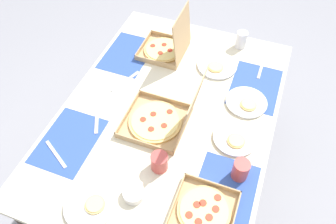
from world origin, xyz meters
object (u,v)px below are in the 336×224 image
(pizza_box_corner_left, at_px, (167,47))
(cup_clear_right, at_px, (241,40))
(cup_spare, at_px, (241,170))
(plate_near_left, at_px, (235,138))
(pizza_box_center, at_px, (204,211))
(condiment_bowl, at_px, (134,194))
(plate_near_right, at_px, (217,66))
(cup_dark, at_px, (159,162))
(pizza_box_edge_far, at_px, (163,119))
(plate_middle, at_px, (90,206))
(plate_far_right, at_px, (246,103))

(pizza_box_corner_left, height_order, cup_clear_right, pizza_box_corner_left)
(cup_spare, bearing_deg, plate_near_left, -161.75)
(pizza_box_center, xyz_separation_m, condiment_bowl, (0.04, -0.31, 0.01))
(pizza_box_center, xyz_separation_m, plate_near_right, (-0.88, -0.18, -0.00))
(plate_near_left, bearing_deg, cup_clear_right, -169.13)
(cup_dark, bearing_deg, plate_near_left, 133.32)
(pizza_box_corner_left, xyz_separation_m, pizza_box_edge_far, (0.53, 0.18, 0.01))
(plate_middle, height_order, plate_far_right, same)
(plate_near_right, bearing_deg, cup_clear_right, 159.57)
(plate_far_right, distance_m, cup_dark, 0.60)
(cup_dark, relative_size, cup_clear_right, 0.84)
(pizza_box_corner_left, relative_size, plate_far_right, 1.36)
(pizza_box_corner_left, distance_m, cup_clear_right, 0.46)
(plate_middle, bearing_deg, cup_clear_right, 163.91)
(pizza_box_edge_far, xyz_separation_m, plate_near_right, (-0.51, 0.14, -0.04))
(pizza_box_edge_far, bearing_deg, cup_spare, 71.08)
(cup_dark, bearing_deg, cup_clear_right, 170.85)
(plate_middle, height_order, cup_dark, cup_dark)
(pizza_box_edge_far, height_order, plate_middle, pizza_box_edge_far)
(plate_far_right, height_order, condiment_bowl, condiment_bowl)
(plate_near_right, relative_size, condiment_bowl, 2.43)
(plate_near_left, height_order, cup_dark, cup_dark)
(plate_near_left, distance_m, condiment_bowl, 0.56)
(cup_clear_right, bearing_deg, pizza_box_center, 4.98)
(plate_far_right, distance_m, condiment_bowl, 0.77)
(cup_clear_right, bearing_deg, pizza_box_edge_far, -17.20)
(cup_clear_right, relative_size, cup_spare, 1.02)
(plate_near_left, relative_size, cup_spare, 2.12)
(plate_near_right, height_order, cup_clear_right, cup_clear_right)
(plate_near_right, distance_m, plate_near_left, 0.52)
(pizza_box_corner_left, distance_m, condiment_bowl, 0.95)
(plate_near_right, distance_m, plate_far_right, 0.31)
(pizza_box_center, bearing_deg, condiment_bowl, -83.35)
(cup_dark, bearing_deg, pizza_box_center, 61.86)
(pizza_box_corner_left, distance_m, plate_near_right, 0.32)
(cup_spare, bearing_deg, cup_dark, -76.53)
(cup_clear_right, bearing_deg, plate_near_right, -20.43)
(pizza_box_edge_far, distance_m, condiment_bowl, 0.40)
(pizza_box_corner_left, xyz_separation_m, condiment_bowl, (0.93, 0.20, -0.03))
(cup_clear_right, xyz_separation_m, condiment_bowl, (1.14, -0.21, -0.03))
(plate_near_left, distance_m, cup_clear_right, 0.71)
(plate_near_left, distance_m, cup_spare, 0.20)
(plate_far_right, xyz_separation_m, cup_dark, (0.52, -0.29, 0.03))
(cup_clear_right, xyz_separation_m, cup_spare, (0.89, 0.20, -0.00))
(pizza_box_edge_far, bearing_deg, condiment_bowl, 2.94)
(plate_near_right, xyz_separation_m, plate_near_left, (0.47, 0.22, 0.00))
(cup_spare, height_order, condiment_bowl, cup_spare)
(pizza_box_center, bearing_deg, plate_far_right, 176.48)
(plate_near_right, xyz_separation_m, plate_middle, (1.03, -0.28, -0.00))
(pizza_box_center, xyz_separation_m, pizza_box_edge_far, (-0.37, -0.33, 0.04))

